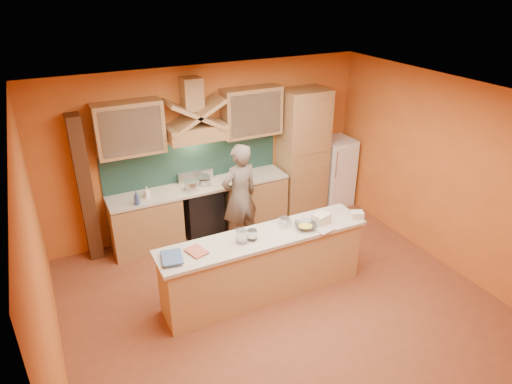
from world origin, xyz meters
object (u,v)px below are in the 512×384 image
person (240,197)px  stove (202,211)px  fridge (335,172)px  mixing_bowl (306,226)px  kitchen_scale (285,222)px

person → stove: bearing=-61.8°
fridge → mixing_bowl: (-1.91, -1.98, 0.33)m
kitchen_scale → fridge: bearing=27.9°
person → mixing_bowl: (0.34, -1.40, 0.10)m
person → mixing_bowl: person is taller
fridge → person: person is taller
stove → kitchen_scale: 1.97m
stove → kitchen_scale: kitchen_scale is taller
person → kitchen_scale: 1.23m
stove → fridge: (2.70, 0.00, 0.20)m
stove → person: bearing=-52.6°
kitchen_scale → mixing_bowl: kitchen_scale is taller
person → mixing_bowl: size_ratio=6.10×
fridge → kitchen_scale: 2.81m
fridge → person: (-2.26, -0.58, 0.23)m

